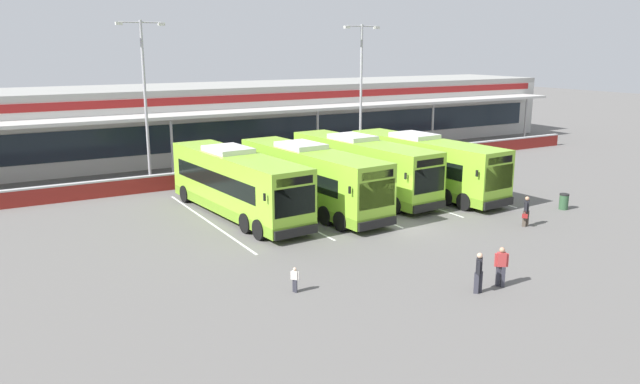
% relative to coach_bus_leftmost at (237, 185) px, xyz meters
% --- Properties ---
extents(ground_plane, '(200.00, 200.00, 0.00)m').
position_rel_coach_bus_leftmost_xyz_m(ground_plane, '(6.52, -6.22, -1.79)').
color(ground_plane, '#605E5B').
extents(terminal_building, '(70.00, 13.00, 6.00)m').
position_rel_coach_bus_leftmost_xyz_m(terminal_building, '(6.52, 20.69, 1.23)').
color(terminal_building, '#B7B7B2').
rests_on(terminal_building, ground).
extents(red_barrier_wall, '(60.00, 0.40, 1.10)m').
position_rel_coach_bus_leftmost_xyz_m(red_barrier_wall, '(6.52, 8.28, -1.23)').
color(red_barrier_wall, maroon).
rests_on(red_barrier_wall, ground).
extents(coach_bus_leftmost, '(3.74, 12.32, 3.78)m').
position_rel_coach_bus_leftmost_xyz_m(coach_bus_leftmost, '(0.00, 0.00, 0.00)').
color(coach_bus_leftmost, '#8CC633').
rests_on(coach_bus_leftmost, ground).
extents(coach_bus_left_centre, '(3.74, 12.32, 3.78)m').
position_rel_coach_bus_leftmost_xyz_m(coach_bus_left_centre, '(4.25, -0.77, 0.00)').
color(coach_bus_left_centre, '#8CC633').
rests_on(coach_bus_left_centre, ground).
extents(coach_bus_centre, '(3.74, 12.32, 3.78)m').
position_rel_coach_bus_leftmost_xyz_m(coach_bus_centre, '(8.71, 0.52, 0.00)').
color(coach_bus_centre, '#8CC633').
rests_on(coach_bus_centre, ground).
extents(coach_bus_right_centre, '(3.74, 12.32, 3.78)m').
position_rel_coach_bus_leftmost_xyz_m(coach_bus_right_centre, '(12.61, -0.88, 0.00)').
color(coach_bus_right_centre, '#8CC633').
rests_on(coach_bus_right_centre, ground).
extents(bay_stripe_far_west, '(0.14, 13.00, 0.01)m').
position_rel_coach_bus_leftmost_xyz_m(bay_stripe_far_west, '(-1.88, -0.22, -1.78)').
color(bay_stripe_far_west, silver).
rests_on(bay_stripe_far_west, ground).
extents(bay_stripe_west, '(0.14, 13.00, 0.01)m').
position_rel_coach_bus_leftmost_xyz_m(bay_stripe_west, '(2.32, -0.22, -1.78)').
color(bay_stripe_west, silver).
rests_on(bay_stripe_west, ground).
extents(bay_stripe_mid_west, '(0.14, 13.00, 0.01)m').
position_rel_coach_bus_leftmost_xyz_m(bay_stripe_mid_west, '(6.52, -0.22, -1.78)').
color(bay_stripe_mid_west, silver).
rests_on(bay_stripe_mid_west, ground).
extents(bay_stripe_centre, '(0.14, 13.00, 0.01)m').
position_rel_coach_bus_leftmost_xyz_m(bay_stripe_centre, '(10.72, -0.22, -1.78)').
color(bay_stripe_centre, silver).
rests_on(bay_stripe_centre, ground).
extents(bay_stripe_mid_east, '(0.14, 13.00, 0.01)m').
position_rel_coach_bus_leftmost_xyz_m(bay_stripe_mid_east, '(14.92, -0.22, -1.78)').
color(bay_stripe_mid_east, silver).
rests_on(bay_stripe_mid_east, ground).
extents(pedestrian_with_handbag, '(0.62, 0.49, 1.62)m').
position_rel_coach_bus_leftmost_xyz_m(pedestrian_with_handbag, '(12.32, -9.66, -0.93)').
color(pedestrian_with_handbag, '#4C4238').
rests_on(pedestrian_with_handbag, ground).
extents(pedestrian_in_dark_coat, '(0.46, 0.42, 1.62)m').
position_rel_coach_bus_leftmost_xyz_m(pedestrian_in_dark_coat, '(3.66, -15.08, -0.91)').
color(pedestrian_in_dark_coat, '#33333D').
rests_on(pedestrian_in_dark_coat, ground).
extents(pedestrian_child, '(0.28, 0.27, 1.00)m').
position_rel_coach_bus_leftmost_xyz_m(pedestrian_child, '(-2.42, -11.47, -1.24)').
color(pedestrian_child, '#33333D').
rests_on(pedestrian_child, ground).
extents(pedestrian_near_bin, '(0.50, 0.41, 1.62)m').
position_rel_coach_bus_leftmost_xyz_m(pedestrian_near_bin, '(4.90, -15.03, -0.91)').
color(pedestrian_near_bin, '#33333D').
rests_on(pedestrian_near_bin, ground).
extents(lamp_post_west, '(3.24, 0.28, 11.00)m').
position_rel_coach_bus_leftmost_xyz_m(lamp_post_west, '(-1.89, 11.26, 4.50)').
color(lamp_post_west, '#9E9EA3').
rests_on(lamp_post_west, ground).
extents(lamp_post_centre, '(3.24, 0.28, 11.00)m').
position_rel_coach_bus_leftmost_xyz_m(lamp_post_centre, '(15.14, 10.30, 4.50)').
color(lamp_post_centre, '#9E9EA3').
rests_on(lamp_post_centre, ground).
extents(litter_bin, '(0.54, 0.54, 0.93)m').
position_rel_coach_bus_leftmost_xyz_m(litter_bin, '(17.02, -8.30, -1.32)').
color(litter_bin, '#2D5133').
rests_on(litter_bin, ground).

